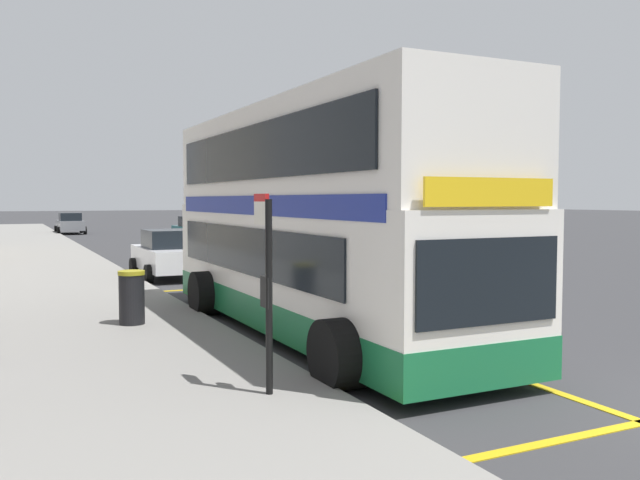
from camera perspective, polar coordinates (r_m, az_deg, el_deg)
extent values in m
plane|color=#333335|center=(37.28, -13.38, -0.65)|extent=(260.00, 260.00, 0.00)
cube|color=gray|center=(36.42, -24.20, -0.85)|extent=(6.00, 76.00, 0.14)
cube|color=white|center=(13.06, -0.68, -2.12)|extent=(2.51, 10.47, 2.30)
cube|color=white|center=(13.03, -0.69, 7.11)|extent=(2.49, 10.26, 1.90)
cube|color=#196B3D|center=(13.17, -0.68, -5.80)|extent=(2.53, 10.49, 0.60)
cube|color=navy|center=(13.00, -0.69, 3.02)|extent=(2.54, 9.63, 0.36)
cube|color=black|center=(12.93, -6.56, -0.87)|extent=(0.04, 8.38, 0.90)
cube|color=black|center=(12.54, -6.02, 7.46)|extent=(0.04, 9.22, 1.00)
cube|color=black|center=(8.60, 14.38, -3.48)|extent=(2.21, 0.04, 1.10)
cube|color=yellow|center=(8.54, 14.49, 4.01)|extent=(2.01, 0.04, 0.36)
cylinder|color=black|center=(9.27, 1.71, -9.77)|extent=(0.56, 1.00, 1.00)
cylinder|color=black|center=(10.75, 14.67, -8.03)|extent=(0.56, 1.00, 1.00)
cylinder|color=black|center=(15.38, -9.83, -4.51)|extent=(0.56, 1.00, 1.00)
cylinder|color=black|center=(16.32, -0.69, -4.00)|extent=(0.56, 1.00, 1.00)
cube|color=gold|center=(13.01, -7.20, -8.16)|extent=(0.16, 13.84, 0.01)
cube|color=gold|center=(14.09, 3.44, -7.24)|extent=(0.16, 13.84, 0.01)
cube|color=gold|center=(7.97, 19.74, -15.91)|extent=(2.88, 0.16, 0.01)
cube|color=gold|center=(19.85, -9.78, -4.15)|extent=(2.88, 0.16, 0.01)
cylinder|color=black|center=(8.48, -4.40, -4.93)|extent=(0.09, 0.09, 2.49)
cube|color=silver|center=(8.63, -5.05, 2.32)|extent=(0.05, 0.42, 0.30)
cube|color=red|center=(8.63, -5.06, 3.65)|extent=(0.05, 0.42, 0.10)
cube|color=black|center=(8.56, -4.65, -4.49)|extent=(0.06, 0.28, 0.40)
cube|color=#196066|center=(40.74, -10.77, 0.66)|extent=(1.76, 4.20, 0.72)
cube|color=black|center=(40.62, -10.74, 1.58)|extent=(1.52, 1.90, 0.60)
cylinder|color=black|center=(41.79, -12.46, 0.21)|extent=(0.22, 0.60, 0.60)
cylinder|color=black|center=(42.26, -10.00, 0.28)|extent=(0.22, 0.60, 0.60)
cylinder|color=black|center=(39.27, -11.59, 0.02)|extent=(0.22, 0.60, 0.60)
cylinder|color=black|center=(39.77, -8.97, 0.09)|extent=(0.22, 0.60, 0.60)
cube|color=silver|center=(22.92, -12.86, -1.52)|extent=(1.76, 4.20, 0.72)
cube|color=black|center=(22.78, -12.83, 0.11)|extent=(1.52, 1.90, 0.60)
cylinder|color=black|center=(24.04, -15.72, -2.20)|extent=(0.22, 0.60, 0.60)
cylinder|color=black|center=(24.43, -11.39, -2.05)|extent=(0.22, 0.60, 0.60)
cylinder|color=black|center=(21.50, -14.50, -2.84)|extent=(0.22, 0.60, 0.60)
cylinder|color=black|center=(21.93, -9.70, -2.65)|extent=(0.22, 0.60, 0.60)
cube|color=slate|center=(54.44, -20.66, 1.19)|extent=(1.76, 4.20, 0.72)
cube|color=black|center=(54.32, -20.67, 1.88)|extent=(1.52, 1.90, 0.60)
cylinder|color=black|center=(55.68, -21.73, 0.84)|extent=(0.22, 0.60, 0.60)
cylinder|color=black|center=(55.84, -19.82, 0.89)|extent=(0.22, 0.60, 0.60)
cylinder|color=black|center=(53.08, -21.53, 0.73)|extent=(0.22, 0.60, 0.60)
cylinder|color=black|center=(53.25, -19.52, 0.78)|extent=(0.22, 0.60, 0.60)
cylinder|color=black|center=(13.81, -15.86, -4.93)|extent=(0.50, 0.50, 0.99)
cylinder|color=#A5991E|center=(13.75, -15.90, -2.72)|extent=(0.53, 0.53, 0.08)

